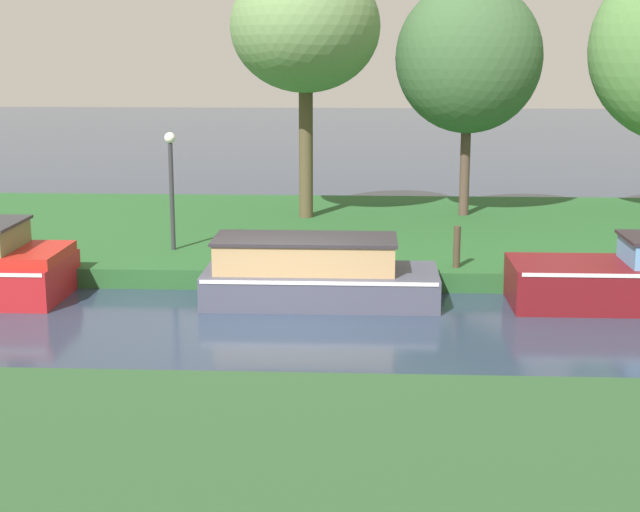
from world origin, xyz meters
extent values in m
plane|color=#29374E|center=(0.00, 0.00, 0.00)|extent=(120.00, 120.00, 0.00)
cube|color=#275A2A|center=(0.00, 7.00, 0.20)|extent=(72.00, 10.00, 0.40)
cube|color=red|center=(-4.88, 1.20, 0.87)|extent=(1.20, 1.82, 0.21)
cube|color=#47495B|center=(0.68, 1.20, 0.32)|extent=(4.44, 1.79, 0.63)
cube|color=white|center=(0.68, 1.20, 0.59)|extent=(4.35, 1.82, 0.07)
cube|color=tan|center=(0.39, 1.20, 0.92)|extent=(3.36, 1.36, 0.57)
cube|color=#2D292D|center=(0.39, 1.20, 1.23)|extent=(3.46, 1.43, 0.06)
cylinder|color=brown|center=(-0.05, 8.25, 2.38)|extent=(0.36, 0.36, 3.96)
ellipsoid|color=#678A50|center=(-0.05, 8.21, 5.27)|extent=(3.78, 4.68, 3.30)
cylinder|color=#503C32|center=(4.10, 8.79, 1.92)|extent=(0.26, 0.26, 3.04)
ellipsoid|color=#3B5F36|center=(4.10, 8.69, 4.50)|extent=(3.75, 3.33, 3.86)
cylinder|color=#333338|center=(-2.71, 3.99, 1.57)|extent=(0.10, 0.10, 2.34)
sphere|color=white|center=(-2.71, 3.99, 2.86)|extent=(0.24, 0.24, 0.24)
cylinder|color=#433726|center=(3.37, 2.55, 0.82)|extent=(0.14, 0.14, 0.85)
camera|label=1|loc=(1.56, -16.52, 4.79)|focal=53.88mm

